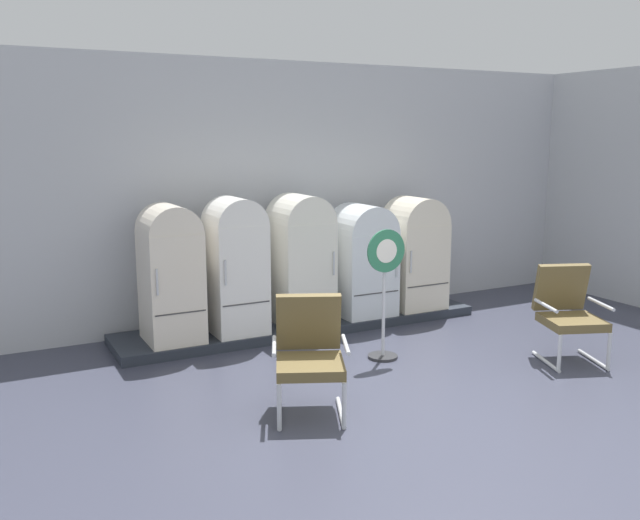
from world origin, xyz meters
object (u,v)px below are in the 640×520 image
at_px(refrigerator_4, 415,250).
at_px(armchair_right, 568,310).
at_px(refrigerator_2, 301,255).
at_px(refrigerator_3, 362,257).
at_px(refrigerator_1, 236,261).
at_px(sign_stand, 385,297).
at_px(armchair_left, 310,351).
at_px(refrigerator_0, 171,269).

relative_size(refrigerator_4, armchair_right, 1.44).
relative_size(refrigerator_2, refrigerator_3, 1.12).
bearing_deg(refrigerator_1, sign_stand, -48.32).
bearing_deg(refrigerator_4, sign_stand, -134.89).
xyz_separation_m(armchair_left, armchair_right, (3.04, -0.04, 0.00)).
relative_size(armchair_left, armchair_right, 1.00).
bearing_deg(armchair_left, refrigerator_3, 50.15).
distance_m(refrigerator_0, refrigerator_1, 0.75).
xyz_separation_m(refrigerator_0, armchair_right, (3.62, -2.25, -0.37)).
height_order(refrigerator_4, armchair_left, refrigerator_4).
bearing_deg(refrigerator_4, armchair_right, -79.92).
bearing_deg(refrigerator_4, refrigerator_0, 179.68).
relative_size(refrigerator_0, refrigerator_3, 1.09).
bearing_deg(refrigerator_1, refrigerator_2, 1.90).
xyz_separation_m(refrigerator_1, armchair_left, (-0.16, -2.19, -0.40)).
height_order(refrigerator_0, refrigerator_3, refrigerator_0).
distance_m(refrigerator_0, refrigerator_4, 3.23).
distance_m(refrigerator_0, refrigerator_3, 2.45).
relative_size(refrigerator_4, armchair_left, 1.44).
distance_m(armchair_left, armchair_right, 3.04).
bearing_deg(refrigerator_3, armchair_left, -129.85).
bearing_deg(sign_stand, refrigerator_3, 68.52).
height_order(refrigerator_3, refrigerator_4, refrigerator_4).
xyz_separation_m(refrigerator_2, armchair_left, (-0.99, -2.22, -0.39)).
height_order(refrigerator_1, sign_stand, refrigerator_1).
relative_size(refrigerator_0, sign_stand, 1.08).
height_order(refrigerator_1, refrigerator_2, refrigerator_1).
bearing_deg(refrigerator_2, refrigerator_4, -0.98).
relative_size(armchair_right, sign_stand, 0.72).
distance_m(refrigerator_1, refrigerator_2, 0.84).
xyz_separation_m(refrigerator_1, armchair_right, (2.88, -2.23, -0.40)).
distance_m(refrigerator_0, sign_stand, 2.35).
bearing_deg(refrigerator_2, armchair_right, -47.94).
bearing_deg(refrigerator_0, refrigerator_1, -1.37).
bearing_deg(refrigerator_0, refrigerator_3, 0.33).
distance_m(refrigerator_1, refrigerator_3, 1.70).
relative_size(refrigerator_0, refrigerator_4, 1.04).
xyz_separation_m(refrigerator_4, armchair_right, (0.40, -2.23, -0.33)).
relative_size(refrigerator_2, sign_stand, 1.11).
bearing_deg(sign_stand, refrigerator_4, 45.11).
bearing_deg(refrigerator_1, refrigerator_3, 1.08).
relative_size(refrigerator_0, armchair_left, 1.50).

